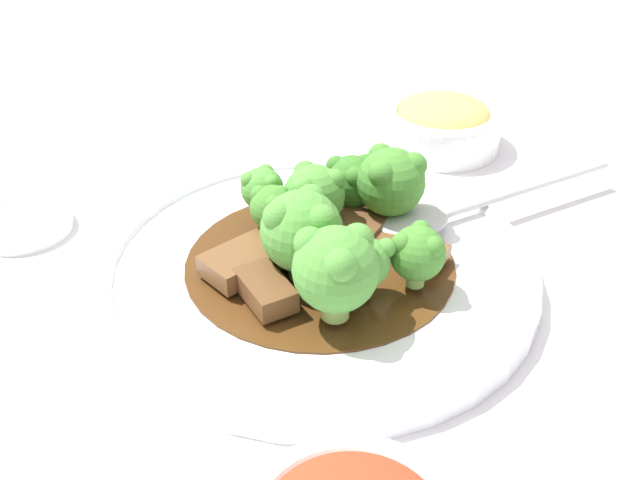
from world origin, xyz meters
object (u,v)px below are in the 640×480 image
(beef_strip_1, at_px, (265,290))
(sauce_dish, at_px, (23,223))
(broccoli_floret_6, at_px, (302,229))
(beef_strip_2, at_px, (405,246))
(serving_spoon, at_px, (434,215))
(broccoli_floret_3, at_px, (418,252))
(broccoli_floret_8, at_px, (336,268))
(broccoli_floret_5, at_px, (273,207))
(main_plate, at_px, (320,268))
(broccoli_floret_7, at_px, (314,194))
(beef_strip_0, at_px, (347,241))
(broccoli_floret_0, at_px, (262,188))
(broccoli_floret_4, at_px, (365,262))
(broccoli_floret_2, at_px, (352,181))
(broccoli_floret_1, at_px, (391,181))
(beef_strip_3, at_px, (253,257))
(side_bowl_appetizer, at_px, (442,123))

(beef_strip_1, relative_size, sauce_dish, 0.69)
(beef_strip_1, bearing_deg, broccoli_floret_6, 91.04)
(beef_strip_2, relative_size, serving_spoon, 0.28)
(beef_strip_2, height_order, broccoli_floret_3, broccoli_floret_3)
(broccoli_floret_3, xyz_separation_m, sauce_dish, (-0.28, -0.13, -0.04))
(beef_strip_1, distance_m, broccoli_floret_8, 0.06)
(broccoli_floret_3, xyz_separation_m, broccoli_floret_5, (-0.11, -0.03, 0.00))
(main_plate, height_order, broccoli_floret_7, broccoli_floret_7)
(broccoli_floret_3, height_order, broccoli_floret_5, same)
(beef_strip_1, bearing_deg, beef_strip_0, 89.63)
(broccoli_floret_3, relative_size, sauce_dish, 0.59)
(broccoli_floret_0, relative_size, broccoli_floret_7, 0.80)
(broccoli_floret_4, distance_m, broccoli_floret_6, 0.05)
(broccoli_floret_2, height_order, broccoli_floret_4, broccoli_floret_2)
(broccoli_floret_0, distance_m, broccoli_floret_7, 0.04)
(beef_strip_2, distance_m, broccoli_floret_5, 0.10)
(serving_spoon, bearing_deg, broccoli_floret_6, -102.16)
(main_plate, distance_m, broccoli_floret_6, 0.05)
(broccoli_floret_1, relative_size, broccoli_floret_6, 0.96)
(broccoli_floret_6, xyz_separation_m, broccoli_floret_8, (0.05, -0.02, 0.00))
(beef_strip_2, height_order, serving_spoon, serving_spoon)
(broccoli_floret_1, height_order, sauce_dish, broccoli_floret_1)
(beef_strip_3, xyz_separation_m, broccoli_floret_0, (-0.04, 0.05, 0.02))
(beef_strip_3, bearing_deg, broccoli_floret_3, 31.89)
(main_plate, distance_m, serving_spoon, 0.10)
(beef_strip_2, relative_size, broccoli_floret_2, 1.41)
(beef_strip_2, distance_m, broccoli_floret_4, 0.06)
(broccoli_floret_0, relative_size, broccoli_floret_6, 0.67)
(beef_strip_3, distance_m, side_bowl_appetizer, 0.28)
(broccoli_floret_0, xyz_separation_m, broccoli_floret_1, (0.07, 0.06, 0.01))
(broccoli_floret_3, distance_m, broccoli_floret_4, 0.04)
(main_plate, distance_m, beef_strip_2, 0.06)
(broccoli_floret_8, relative_size, sauce_dish, 0.85)
(broccoli_floret_0, xyz_separation_m, broccoli_floret_2, (0.04, 0.06, -0.00))
(main_plate, xyz_separation_m, beef_strip_1, (0.01, -0.06, 0.02))
(broccoli_floret_2, xyz_separation_m, broccoli_floret_7, (-0.00, -0.04, 0.01))
(serving_spoon, distance_m, side_bowl_appetizer, 0.17)
(side_bowl_appetizer, height_order, sauce_dish, side_bowl_appetizer)
(beef_strip_1, height_order, broccoli_floret_8, broccoli_floret_8)
(sauce_dish, bearing_deg, side_bowl_appetizer, 66.04)
(beef_strip_1, height_order, broccoli_floret_2, broccoli_floret_2)
(main_plate, bearing_deg, serving_spoon, 71.74)
(sauce_dish, bearing_deg, broccoli_floret_0, 38.96)
(broccoli_floret_2, height_order, side_bowl_appetizer, broccoli_floret_2)
(beef_strip_1, xyz_separation_m, broccoli_floret_3, (0.06, 0.08, 0.02))
(broccoli_floret_0, height_order, broccoli_floret_4, same)
(beef_strip_0, distance_m, broccoli_floret_8, 0.08)
(broccoli_floret_7, bearing_deg, main_plate, -40.29)
(broccoli_floret_2, distance_m, serving_spoon, 0.07)
(beef_strip_3, xyz_separation_m, broccoli_floret_2, (0.00, 0.10, 0.02))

